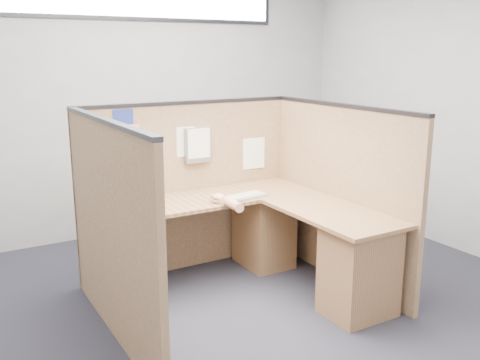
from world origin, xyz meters
TOP-DOWN VIEW (x-y plane):
  - floor at (0.00, 0.00)m, footprint 5.00×5.00m
  - wall_back at (0.00, 2.25)m, footprint 5.00×0.00m
  - wall_right at (2.50, 0.00)m, footprint 0.00×4.50m
  - clerestory_window at (0.00, 2.23)m, footprint 3.30×0.04m
  - cubicle_partitions at (0.00, 0.43)m, footprint 2.06×1.83m
  - l_desk at (0.18, 0.29)m, footprint 1.95×1.75m
  - laptop at (-0.52, 0.83)m, footprint 0.30×0.30m
  - keyboard at (0.23, 0.48)m, footprint 0.50×0.24m
  - mouse at (0.02, 0.48)m, footprint 0.12×0.08m
  - hand_forearm at (0.03, 0.33)m, footprint 0.11×0.40m
  - blue_poster at (-0.59, 0.97)m, footprint 0.17×0.01m
  - american_flag at (-0.58, 0.96)m, footprint 0.20×0.01m
  - file_holder at (0.07, 0.94)m, footprint 0.24×0.05m
  - paper_left at (-0.06, 0.97)m, footprint 0.21×0.03m
  - paper_right at (0.67, 0.97)m, footprint 0.23×0.02m

SIDE VIEW (x-z plane):
  - floor at x=0.00m, z-range 0.00..0.00m
  - l_desk at x=0.18m, z-range 0.03..0.76m
  - keyboard at x=0.23m, z-range 0.73..0.76m
  - mouse at x=0.02m, z-range 0.73..0.78m
  - cubicle_partitions at x=0.00m, z-range 0.00..1.53m
  - hand_forearm at x=0.03m, z-range 0.73..0.81m
  - laptop at x=-0.52m, z-range 0.68..0.88m
  - paper_right at x=0.67m, z-range 0.86..1.15m
  - file_holder at x=0.07m, z-range 0.99..1.30m
  - paper_left at x=-0.06m, z-range 1.04..1.31m
  - american_flag at x=-0.58m, z-range 1.11..1.46m
  - blue_poster at x=-0.59m, z-range 1.26..1.49m
  - wall_back at x=0.00m, z-range -1.10..3.90m
  - wall_right at x=2.50m, z-range -0.85..3.65m
  - clerestory_window at x=0.00m, z-range 2.26..2.64m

